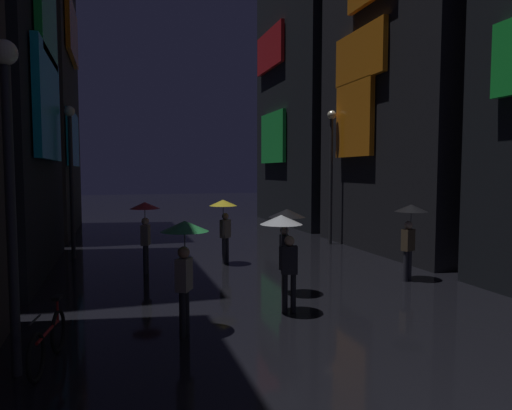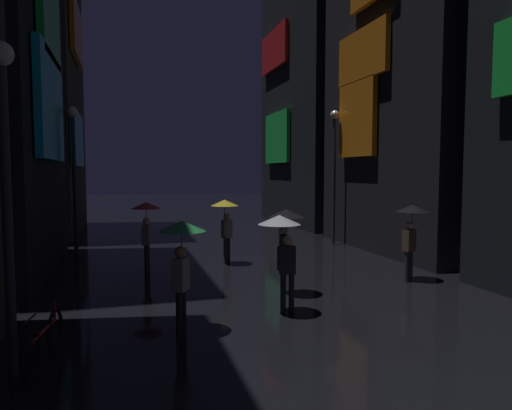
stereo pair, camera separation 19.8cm
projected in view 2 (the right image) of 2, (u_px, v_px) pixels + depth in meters
building_left_far at (30, 13)px, 21.73m from camera, size 4.25×8.34×21.20m
building_right_mid at (418, 28)px, 17.25m from camera, size 4.25×7.97×16.91m
building_right_far at (317, 93)px, 26.37m from camera, size 4.25×8.86×15.15m
pedestrian_midstreet_left_yellow at (225, 213)px, 14.89m from camera, size 0.90×0.90×2.12m
pedestrian_far_right_clear at (282, 236)px, 9.64m from camera, size 0.90×0.90×2.12m
pedestrian_foreground_left_black at (411, 221)px, 12.56m from camera, size 0.90×0.90×2.12m
pedestrian_foreground_right_black at (285, 227)px, 11.19m from camera, size 0.90×0.90×2.12m
pedestrian_near_crossing_green at (181, 245)px, 8.45m from camera, size 0.90×0.90×2.12m
pedestrian_midstreet_centre_red at (146, 217)px, 13.65m from camera, size 0.90×0.90×2.12m
bicycle_parked_at_storefront at (44, 340)px, 7.18m from camera, size 0.35×1.81×0.96m
streetlamp_left_far at (74, 163)px, 15.82m from camera, size 0.36×0.36×5.27m
streetlamp_left_near at (5, 166)px, 6.62m from camera, size 0.36×0.36×4.90m
streetlamp_right_far at (334, 161)px, 18.78m from camera, size 0.36×0.36×5.53m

